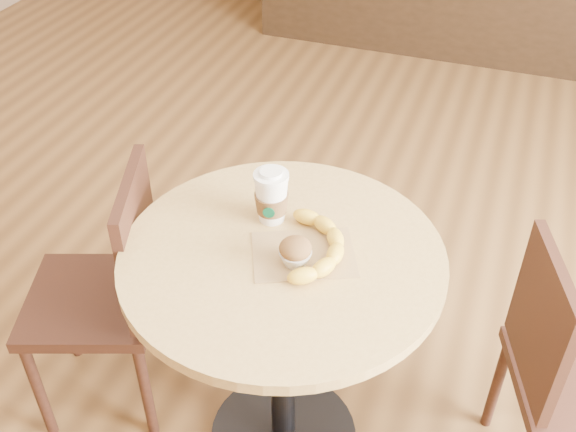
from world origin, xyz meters
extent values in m
cylinder|color=black|center=(0.09, 0.08, 0.38)|extent=(0.07, 0.07, 0.72)
cylinder|color=tan|center=(0.09, 0.08, 0.73)|extent=(0.78, 0.78, 0.03)
cube|color=#361C13|center=(-0.49, 0.05, 0.41)|extent=(0.47, 0.47, 0.04)
cylinder|color=#361C13|center=(-0.69, 0.14, 0.21)|extent=(0.03, 0.03, 0.41)
cylinder|color=#361C13|center=(-0.59, -0.15, 0.21)|extent=(0.03, 0.03, 0.41)
cylinder|color=#361C13|center=(-0.40, 0.25, 0.21)|extent=(0.03, 0.03, 0.41)
cylinder|color=#361C13|center=(-0.29, -0.04, 0.21)|extent=(0.03, 0.03, 0.41)
cube|color=#361C13|center=(-0.34, 0.11, 0.64)|extent=(0.14, 0.34, 0.38)
cylinder|color=#361C13|center=(0.66, 0.34, 0.20)|extent=(0.03, 0.03, 0.39)
cube|color=#361C13|center=(0.70, 0.20, 0.61)|extent=(0.13, 0.32, 0.37)
cube|color=#9A794A|center=(0.14, 0.09, 0.75)|extent=(0.29, 0.26, 0.00)
cylinder|color=white|center=(0.02, 0.19, 0.88)|extent=(0.09, 0.09, 0.01)
cylinder|color=white|center=(0.02, 0.19, 0.89)|extent=(0.06, 0.06, 0.01)
cylinder|color=#074D2D|center=(0.03, 0.15, 0.80)|extent=(0.03, 0.01, 0.03)
ellipsoid|color=brown|center=(0.13, 0.05, 0.80)|extent=(0.08, 0.08, 0.05)
ellipsoid|color=#FDEECA|center=(0.13, 0.05, 0.81)|extent=(0.03, 0.03, 0.02)
camera|label=1|loc=(0.51, -1.05, 1.80)|focal=42.00mm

